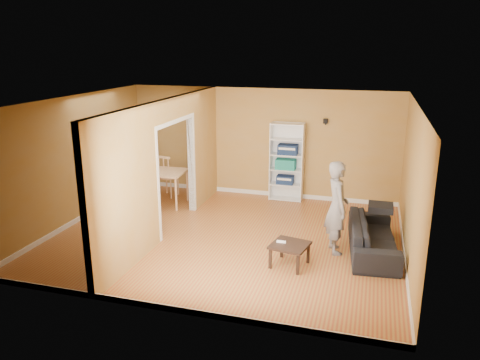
{
  "coord_description": "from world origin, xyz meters",
  "views": [
    {
      "loc": [
        2.56,
        -7.97,
        3.57
      ],
      "look_at": [
        0.2,
        0.2,
        1.1
      ],
      "focal_mm": 35.0,
      "sensor_mm": 36.0,
      "label": 1
    }
  ],
  "objects_px": {
    "bookshelf": "(287,162)",
    "chair_far": "(168,175)",
    "sofa": "(374,232)",
    "coffee_table": "(290,247)",
    "dining_table": "(158,174)",
    "person": "(337,200)",
    "chair_left": "(127,182)",
    "chair_near": "(148,190)"
  },
  "relations": [
    {
      "from": "coffee_table",
      "to": "dining_table",
      "type": "bearing_deg",
      "value": 146.51
    },
    {
      "from": "coffee_table",
      "to": "dining_table",
      "type": "relative_size",
      "value": 0.46
    },
    {
      "from": "person",
      "to": "chair_far",
      "type": "bearing_deg",
      "value": 43.35
    },
    {
      "from": "person",
      "to": "chair_far",
      "type": "relative_size",
      "value": 1.88
    },
    {
      "from": "chair_left",
      "to": "chair_far",
      "type": "xyz_separation_m",
      "value": [
        0.8,
        0.6,
        0.08
      ]
    },
    {
      "from": "sofa",
      "to": "coffee_table",
      "type": "bearing_deg",
      "value": 120.13
    },
    {
      "from": "person",
      "to": "chair_near",
      "type": "relative_size",
      "value": 1.93
    },
    {
      "from": "person",
      "to": "chair_near",
      "type": "bearing_deg",
      "value": 57.2
    },
    {
      "from": "bookshelf",
      "to": "chair_far",
      "type": "xyz_separation_m",
      "value": [
        -2.81,
        -0.56,
        -0.4
      ]
    },
    {
      "from": "sofa",
      "to": "person",
      "type": "xyz_separation_m",
      "value": [
        -0.65,
        -0.16,
        0.59
      ]
    },
    {
      "from": "sofa",
      "to": "chair_far",
      "type": "bearing_deg",
      "value": 62.48
    },
    {
      "from": "bookshelf",
      "to": "chair_far",
      "type": "relative_size",
      "value": 1.77
    },
    {
      "from": "bookshelf",
      "to": "chair_left",
      "type": "xyz_separation_m",
      "value": [
        -3.6,
        -1.16,
        -0.48
      ]
    },
    {
      "from": "sofa",
      "to": "chair_far",
      "type": "height_order",
      "value": "chair_far"
    },
    {
      "from": "chair_left",
      "to": "chair_far",
      "type": "bearing_deg",
      "value": 147.12
    },
    {
      "from": "sofa",
      "to": "dining_table",
      "type": "height_order",
      "value": "dining_table"
    },
    {
      "from": "person",
      "to": "chair_far",
      "type": "height_order",
      "value": "person"
    },
    {
      "from": "chair_near",
      "to": "person",
      "type": "bearing_deg",
      "value": -20.92
    },
    {
      "from": "sofa",
      "to": "bookshelf",
      "type": "relative_size",
      "value": 1.09
    },
    {
      "from": "person",
      "to": "bookshelf",
      "type": "distance_m",
      "value": 3.03
    },
    {
      "from": "sofa",
      "to": "bookshelf",
      "type": "bearing_deg",
      "value": 33.42
    },
    {
      "from": "bookshelf",
      "to": "chair_left",
      "type": "relative_size",
      "value": 2.09
    },
    {
      "from": "sofa",
      "to": "dining_table",
      "type": "xyz_separation_m",
      "value": [
        -4.83,
        1.37,
        0.33
      ]
    },
    {
      "from": "person",
      "to": "coffee_table",
      "type": "relative_size",
      "value": 3.35
    },
    {
      "from": "sofa",
      "to": "chair_left",
      "type": "xyz_separation_m",
      "value": [
        -5.64,
        1.37,
        0.06
      ]
    },
    {
      "from": "bookshelf",
      "to": "dining_table",
      "type": "relative_size",
      "value": 1.46
    },
    {
      "from": "dining_table",
      "to": "chair_left",
      "type": "relative_size",
      "value": 1.43
    },
    {
      "from": "chair_near",
      "to": "coffee_table",
      "type": "bearing_deg",
      "value": -34.61
    },
    {
      "from": "person",
      "to": "chair_left",
      "type": "height_order",
      "value": "person"
    },
    {
      "from": "chair_near",
      "to": "dining_table",
      "type": "bearing_deg",
      "value": 86.3
    },
    {
      "from": "bookshelf",
      "to": "chair_near",
      "type": "xyz_separation_m",
      "value": [
        -2.75,
        -1.73,
        -0.42
      ]
    },
    {
      "from": "coffee_table",
      "to": "sofa",
      "type": "bearing_deg",
      "value": 35.53
    },
    {
      "from": "chair_near",
      "to": "chair_left",
      "type": "bearing_deg",
      "value": 138.54
    },
    {
      "from": "bookshelf",
      "to": "coffee_table",
      "type": "bearing_deg",
      "value": -78.46
    },
    {
      "from": "bookshelf",
      "to": "chair_left",
      "type": "height_order",
      "value": "bookshelf"
    },
    {
      "from": "person",
      "to": "dining_table",
      "type": "distance_m",
      "value": 4.46
    },
    {
      "from": "bookshelf",
      "to": "dining_table",
      "type": "xyz_separation_m",
      "value": [
        -2.79,
        -1.16,
        -0.21
      ]
    },
    {
      "from": "dining_table",
      "to": "chair_far",
      "type": "xyz_separation_m",
      "value": [
        -0.02,
        0.6,
        -0.19
      ]
    },
    {
      "from": "coffee_table",
      "to": "chair_near",
      "type": "xyz_separation_m",
      "value": [
        -3.46,
        1.75,
        0.17
      ]
    },
    {
      "from": "sofa",
      "to": "coffee_table",
      "type": "height_order",
      "value": "sofa"
    },
    {
      "from": "chair_left",
      "to": "chair_near",
      "type": "xyz_separation_m",
      "value": [
        0.85,
        -0.57,
        0.06
      ]
    },
    {
      "from": "sofa",
      "to": "coffee_table",
      "type": "distance_m",
      "value": 1.63
    }
  ]
}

